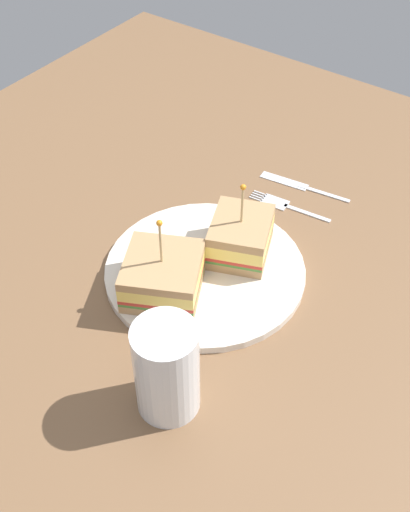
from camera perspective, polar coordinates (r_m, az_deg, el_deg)
ground_plane at (r=79.83cm, az=0.00°, el=-2.05°), size 107.19×107.19×2.00cm
plate at (r=78.74cm, az=0.00°, el=-1.30°), size 24.43×24.43×1.01cm
sandwich_half_front at (r=78.72cm, az=3.16°, el=1.71°), size 10.23×9.48×10.58cm
sandwich_half_back at (r=74.30cm, az=-3.74°, el=-1.73°), size 11.66×11.60×10.81cm
drink_glass at (r=63.58cm, az=-3.39°, el=-10.19°), size 6.46×6.46×11.16cm
fork at (r=89.22cm, az=6.75°, el=4.61°), size 2.55×11.78×0.35cm
knife at (r=92.74cm, az=8.31°, el=6.22°), size 2.74×13.31×0.35cm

